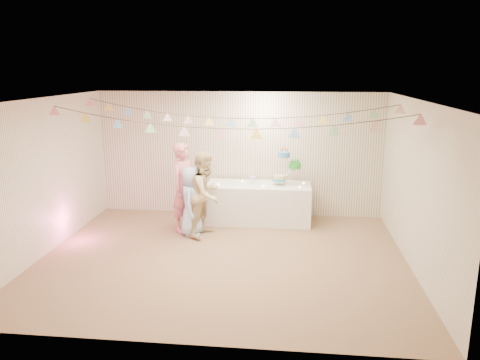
# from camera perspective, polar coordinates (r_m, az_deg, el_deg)

# --- Properties ---
(floor) EXTENTS (6.00, 6.00, 0.00)m
(floor) POSITION_cam_1_polar(r_m,az_deg,el_deg) (7.85, -2.11, -9.52)
(floor) COLOR brown
(floor) RESTS_ON ground
(ceiling) EXTENTS (6.00, 6.00, 0.00)m
(ceiling) POSITION_cam_1_polar(r_m,az_deg,el_deg) (7.24, -2.29, 9.78)
(ceiling) COLOR white
(ceiling) RESTS_ON ground
(back_wall) EXTENTS (6.00, 6.00, 0.00)m
(back_wall) POSITION_cam_1_polar(r_m,az_deg,el_deg) (9.86, -0.09, 3.17)
(back_wall) COLOR silver
(back_wall) RESTS_ON ground
(front_wall) EXTENTS (6.00, 6.00, 0.00)m
(front_wall) POSITION_cam_1_polar(r_m,az_deg,el_deg) (5.08, -6.30, -6.95)
(front_wall) COLOR silver
(front_wall) RESTS_ON ground
(left_wall) EXTENTS (5.00, 5.00, 0.00)m
(left_wall) POSITION_cam_1_polar(r_m,az_deg,el_deg) (8.41, -22.87, 0.28)
(left_wall) COLOR silver
(left_wall) RESTS_ON ground
(right_wall) EXTENTS (5.00, 5.00, 0.00)m
(right_wall) POSITION_cam_1_polar(r_m,az_deg,el_deg) (7.61, 20.75, -0.83)
(right_wall) COLOR silver
(right_wall) RESTS_ON ground
(table) EXTENTS (2.10, 0.84, 0.79)m
(table) POSITION_cam_1_polar(r_m,az_deg,el_deg) (9.53, 2.28, -2.81)
(table) COLOR silver
(table) RESTS_ON floor
(cake_stand) EXTENTS (0.62, 0.36, 0.69)m
(cake_stand) POSITION_cam_1_polar(r_m,az_deg,el_deg) (9.39, 5.69, 1.31)
(cake_stand) COLOR silver
(cake_stand) RESTS_ON table
(cake_bottom) EXTENTS (0.31, 0.31, 0.15)m
(cake_bottom) POSITION_cam_1_polar(r_m,az_deg,el_deg) (9.39, 4.73, -0.30)
(cake_bottom) COLOR #28A9BD
(cake_bottom) RESTS_ON cake_stand
(cake_middle) EXTENTS (0.27, 0.27, 0.22)m
(cake_middle) POSITION_cam_1_polar(r_m,az_deg,el_deg) (9.48, 6.78, 1.45)
(cake_middle) COLOR #1F8E22
(cake_middle) RESTS_ON cake_stand
(cake_top_tier) EXTENTS (0.25, 0.25, 0.19)m
(cake_top_tier) POSITION_cam_1_polar(r_m,az_deg,el_deg) (9.31, 5.35, 2.96)
(cake_top_tier) COLOR #3D7FC0
(cake_top_tier) RESTS_ON cake_stand
(platter) EXTENTS (0.35, 0.35, 0.02)m
(platter) POSITION_cam_1_polar(r_m,az_deg,el_deg) (9.43, -0.68, -0.67)
(platter) COLOR white
(platter) RESTS_ON table
(posy) EXTENTS (0.15, 0.15, 0.17)m
(posy) POSITION_cam_1_polar(r_m,az_deg,el_deg) (9.48, 1.53, -0.15)
(posy) COLOR white
(posy) RESTS_ON table
(person_adult_a) EXTENTS (0.64, 0.74, 1.71)m
(person_adult_a) POSITION_cam_1_polar(r_m,az_deg,el_deg) (8.97, -6.81, -0.88)
(person_adult_a) COLOR #C1656D
(person_adult_a) RESTS_ON floor
(person_adult_b) EXTENTS (0.83, 0.93, 1.60)m
(person_adult_b) POSITION_cam_1_polar(r_m,az_deg,el_deg) (8.68, -4.20, -1.70)
(person_adult_b) COLOR tan
(person_adult_b) RESTS_ON floor
(person_child) EXTENTS (0.43, 0.65, 1.31)m
(person_child) POSITION_cam_1_polar(r_m,az_deg,el_deg) (8.76, -5.94, -2.57)
(person_child) COLOR #9EB8E0
(person_child) RESTS_ON floor
(bunting_back) EXTENTS (5.60, 1.10, 0.40)m
(bunting_back) POSITION_cam_1_polar(r_m,az_deg,el_deg) (8.35, -1.16, 8.56)
(bunting_back) COLOR pink
(bunting_back) RESTS_ON ceiling
(bunting_front) EXTENTS (5.60, 0.90, 0.36)m
(bunting_front) POSITION_cam_1_polar(r_m,az_deg,el_deg) (7.07, -2.51, 7.40)
(bunting_front) COLOR #72A5E5
(bunting_front) RESTS_ON ceiling
(tealight_0) EXTENTS (0.04, 0.04, 0.03)m
(tealight_0) POSITION_cam_1_polar(r_m,az_deg,el_deg) (9.37, -2.65, -0.52)
(tealight_0) COLOR #FFD88C
(tealight_0) RESTS_ON table
(tealight_1) EXTENTS (0.04, 0.04, 0.03)m
(tealight_1) POSITION_cam_1_polar(r_m,az_deg,el_deg) (9.63, 0.29, -0.12)
(tealight_1) COLOR #FFD88C
(tealight_1) RESTS_ON table
(tealight_2) EXTENTS (0.04, 0.04, 0.03)m
(tealight_2) POSITION_cam_1_polar(r_m,az_deg,el_deg) (9.21, 2.83, -0.78)
(tealight_2) COLOR #FFD88C
(tealight_2) RESTS_ON table
(tealight_3) EXTENTS (0.04, 0.04, 0.03)m
(tealight_3) POSITION_cam_1_polar(r_m,az_deg,el_deg) (9.63, 4.47, -0.17)
(tealight_3) COLOR #FFD88C
(tealight_3) RESTS_ON table
(tealight_4) EXTENTS (0.04, 0.04, 0.03)m
(tealight_4) POSITION_cam_1_polar(r_m,az_deg,el_deg) (9.24, 7.30, -0.83)
(tealight_4) COLOR #FFD88C
(tealight_4) RESTS_ON table
(tealight_5) EXTENTS (0.04, 0.04, 0.03)m
(tealight_5) POSITION_cam_1_polar(r_m,az_deg,el_deg) (9.56, 7.75, -0.35)
(tealight_5) COLOR #FFD88C
(tealight_5) RESTS_ON table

